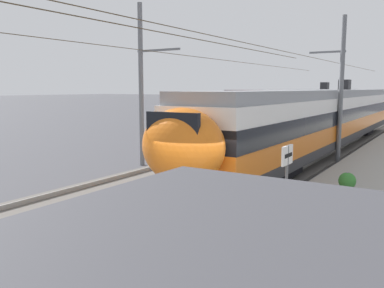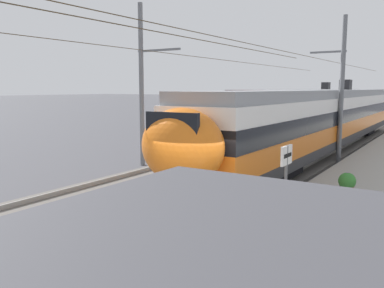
% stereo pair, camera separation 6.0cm
% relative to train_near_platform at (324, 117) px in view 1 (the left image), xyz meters
% --- Properties ---
extents(ground_plane, '(400.00, 400.00, 0.00)m').
position_rel_train_near_platform_xyz_m(ground_plane, '(-16.10, -0.84, -2.23)').
color(ground_plane, '#424247').
extents(platform_slab, '(120.00, 6.17, 0.37)m').
position_rel_train_near_platform_xyz_m(platform_slab, '(-16.10, -5.11, -2.04)').
color(platform_slab, gray).
rests_on(platform_slab, ground).
extents(track_near, '(120.00, 3.00, 0.28)m').
position_rel_train_near_platform_xyz_m(track_near, '(-16.10, 0.00, -2.16)').
color(track_near, '#5B5651').
rests_on(track_near, ground).
extents(track_far, '(120.00, 3.00, 0.28)m').
position_rel_train_near_platform_xyz_m(track_far, '(-16.10, 4.57, -2.16)').
color(track_far, '#5B5651').
rests_on(track_far, ground).
extents(train_near_platform, '(32.38, 2.92, 4.27)m').
position_rel_train_near_platform_xyz_m(train_near_platform, '(0.00, 0.00, 0.00)').
color(train_near_platform, '#2D2D30').
rests_on(train_near_platform, track_near).
extents(train_far_track, '(31.25, 2.96, 4.27)m').
position_rel_train_near_platform_xyz_m(train_far_track, '(12.45, 4.57, -0.00)').
color(train_far_track, '#2D2D30').
rests_on(train_far_track, track_far).
extents(catenary_mast_mid, '(41.90, 1.87, 7.66)m').
position_rel_train_near_platform_xyz_m(catenary_mast_mid, '(-2.88, -1.46, 1.76)').
color(catenary_mast_mid, slate).
rests_on(catenary_mast_mid, ground).
extents(catenary_mast_far_side, '(41.90, 2.52, 8.12)m').
position_rel_train_near_platform_xyz_m(catenary_mast_far_side, '(-9.02, 6.64, 1.98)').
color(catenary_mast_far_side, slate).
rests_on(catenary_mast_far_side, ground).
extents(platform_sign, '(0.70, 0.08, 2.12)m').
position_rel_train_near_platform_xyz_m(platform_sign, '(-15.11, -3.02, -0.30)').
color(platform_sign, '#59595B').
rests_on(platform_sign, platform_slab).
extents(handbag_near_sign, '(0.32, 0.18, 0.43)m').
position_rel_train_near_platform_xyz_m(handbag_near_sign, '(-15.57, -3.31, -1.70)').
color(handbag_near_sign, maroon).
rests_on(handbag_near_sign, platform_slab).
extents(potted_plant_platform_edge, '(0.56, 0.56, 0.83)m').
position_rel_train_near_platform_xyz_m(potted_plant_platform_edge, '(-11.30, -3.77, -1.40)').
color(potted_plant_platform_edge, brown).
rests_on(potted_plant_platform_edge, platform_slab).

